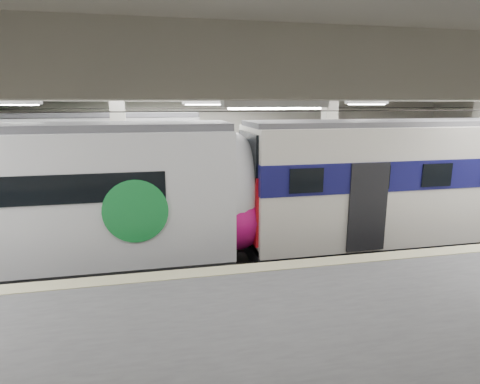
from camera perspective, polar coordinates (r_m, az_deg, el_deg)
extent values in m
cube|color=black|center=(13.06, -3.29, -9.97)|extent=(36.00, 24.00, 0.10)
cube|color=silver|center=(12.06, -3.63, 15.40)|extent=(36.00, 24.00, 0.20)
cube|color=beige|center=(22.10, -7.43, 6.83)|extent=(30.00, 0.10, 5.50)
cube|color=#515154|center=(7.22, 5.51, -25.20)|extent=(30.00, 7.00, 1.10)
cube|color=#BFB987|center=(9.66, -0.33, -10.92)|extent=(30.00, 0.50, 0.02)
cube|color=beige|center=(15.12, -16.55, 3.71)|extent=(0.50, 0.50, 5.50)
cube|color=beige|center=(16.54, 12.33, 4.68)|extent=(0.50, 0.50, 5.50)
cube|color=beige|center=(20.44, 30.58, 4.70)|extent=(0.50, 0.50, 5.50)
cube|color=beige|center=(12.05, -3.61, 13.97)|extent=(30.00, 18.00, 0.50)
cube|color=#59544C|center=(13.01, -3.29, -9.44)|extent=(30.00, 1.52, 0.16)
cube|color=#59544C|center=(18.18, -5.98, -2.99)|extent=(30.00, 1.52, 0.16)
cylinder|color=black|center=(12.05, -3.58, 11.36)|extent=(30.00, 0.03, 0.03)
cylinder|color=black|center=(17.51, -6.34, 11.73)|extent=(30.00, 0.03, 0.03)
cube|color=white|center=(10.07, -1.85, 12.36)|extent=(26.00, 8.40, 0.12)
cube|color=silver|center=(12.84, -30.00, -0.84)|extent=(12.34, 2.75, 3.70)
ellipsoid|color=silver|center=(12.39, -1.80, 0.45)|extent=(2.18, 2.70, 3.63)
ellipsoid|color=#C31069|center=(12.61, -1.24, -3.14)|extent=(2.32, 2.75, 2.22)
cylinder|color=#188838|center=(10.89, -14.63, -2.69)|extent=(1.71, 0.06, 1.71)
cube|color=#4C4C51|center=(12.59, -30.99, 7.83)|extent=(12.34, 2.26, 0.20)
cube|color=black|center=(13.39, -29.05, -9.19)|extent=(12.34, 1.93, 0.70)
cube|color=silver|center=(15.40, 25.75, 1.66)|extent=(13.10, 2.87, 3.73)
cube|color=#131253|center=(15.33, 25.92, 3.30)|extent=(13.14, 2.93, 0.91)
cube|color=red|center=(12.63, 1.10, -1.67)|extent=(0.08, 2.44, 2.05)
cube|color=black|center=(12.34, 1.14, 5.39)|extent=(0.08, 2.30, 1.34)
cube|color=#4C4C51|center=(15.19, 26.47, 8.88)|extent=(13.10, 2.24, 0.16)
cube|color=black|center=(15.86, 25.05, -5.49)|extent=(13.10, 2.01, 0.70)
cube|color=silver|center=(18.38, -28.85, 3.19)|extent=(14.32, 3.11, 3.87)
cube|color=#188838|center=(18.32, -29.02, 4.76)|extent=(14.36, 3.17, 0.82)
cube|color=#4C4C51|center=(18.21, -29.54, 9.52)|extent=(14.31, 2.60, 0.16)
cube|color=black|center=(18.80, -28.15, -3.24)|extent=(14.32, 2.80, 0.60)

